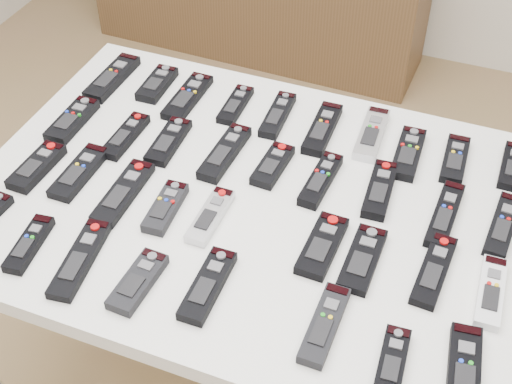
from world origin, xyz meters
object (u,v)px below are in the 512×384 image
(remote_18, at_px, (503,225))
(remote_21, at_px, (123,192))
(remote_27, at_px, (491,292))
(remote_8, at_px, (455,159))
(remote_30, at_px, (80,259))
(remote_17, at_px, (445,215))
(remote_32, at_px, (208,285))
(remote_11, at_px, (125,136))
(remote_23, at_px, (210,216))
(remote_3, at_px, (235,105))
(remote_14, at_px, (273,165))
(remote_13, at_px, (225,153))
(remote_26, at_px, (434,270))
(remote_29, at_px, (29,244))
(remote_25, at_px, (362,259))
(remote_0, at_px, (112,78))
(remote_10, at_px, (72,120))
(remote_33, at_px, (325,325))
(remote_2, at_px, (188,97))
(remote_22, at_px, (165,208))
(remote_15, at_px, (321,180))
(remote_1, at_px, (157,84))
(remote_20, at_px, (79,172))
(remote_5, at_px, (322,129))
(remote_7, at_px, (408,153))
(remote_16, at_px, (380,190))
(remote_31, at_px, (138,282))
(remote_19, at_px, (37,167))
(table, at_px, (256,217))
(remote_24, at_px, (322,246))
(remote_34, at_px, (392,363))
(remote_12, at_px, (168,141))
(remote_35, at_px, (464,371))
(remote_6, at_px, (372,134))

(remote_18, distance_m, remote_21, 0.81)
(remote_27, bearing_deg, remote_18, 88.51)
(remote_8, relative_size, remote_18, 0.85)
(remote_18, relative_size, remote_30, 0.91)
(remote_17, height_order, remote_32, remote_32)
(remote_11, bearing_deg, remote_23, -29.27)
(remote_3, distance_m, remote_14, 0.25)
(remote_11, relative_size, remote_13, 0.85)
(remote_8, height_order, remote_18, remote_8)
(remote_23, xyz_separation_m, remote_26, (0.47, 0.02, -0.00))
(remote_29, bearing_deg, remote_25, 10.92)
(remote_17, bearing_deg, remote_0, 170.62)
(remote_25, bearing_deg, remote_10, 167.62)
(remote_23, relative_size, remote_33, 0.91)
(remote_2, height_order, remote_30, same)
(remote_21, bearing_deg, remote_22, -6.26)
(remote_15, distance_m, remote_25, 0.24)
(remote_1, xyz_separation_m, remote_15, (0.51, -0.20, 0.00))
(remote_26, height_order, remote_33, remote_33)
(remote_23, bearing_deg, remote_20, 177.00)
(remote_30, bearing_deg, remote_10, 116.66)
(remote_5, distance_m, remote_20, 0.58)
(remote_21, bearing_deg, remote_5, 46.84)
(remote_7, distance_m, remote_22, 0.57)
(remote_15, bearing_deg, remote_16, 10.72)
(remote_5, xyz_separation_m, remote_31, (-0.19, -0.58, 0.00))
(remote_20, bearing_deg, remote_16, 16.31)
(remote_27, bearing_deg, remote_3, 149.25)
(remote_7, distance_m, remote_11, 0.67)
(remote_19, distance_m, remote_22, 0.33)
(table, bearing_deg, remote_5, 76.68)
(remote_21, bearing_deg, remote_25, -0.51)
(table, height_order, remote_26, remote_26)
(remote_30, relative_size, remote_33, 1.14)
(remote_3, xyz_separation_m, remote_18, (0.68, -0.19, 0.00))
(remote_19, bearing_deg, remote_24, 2.14)
(remote_25, relative_size, remote_34, 1.19)
(remote_2, relative_size, remote_16, 1.11)
(remote_12, height_order, remote_19, remote_19)
(remote_26, distance_m, remote_35, 0.23)
(remote_7, xyz_separation_m, remote_13, (-0.40, -0.15, 0.00))
(remote_2, distance_m, remote_5, 0.36)
(remote_32, distance_m, remote_34, 0.37)
(remote_1, distance_m, remote_27, 0.98)
(remote_7, bearing_deg, remote_34, -82.40)
(remote_6, bearing_deg, remote_22, -133.35)
(remote_24, height_order, remote_35, same)
(remote_20, height_order, remote_24, same)
(remote_17, height_order, remote_30, remote_17)
(remote_2, distance_m, remote_13, 0.24)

